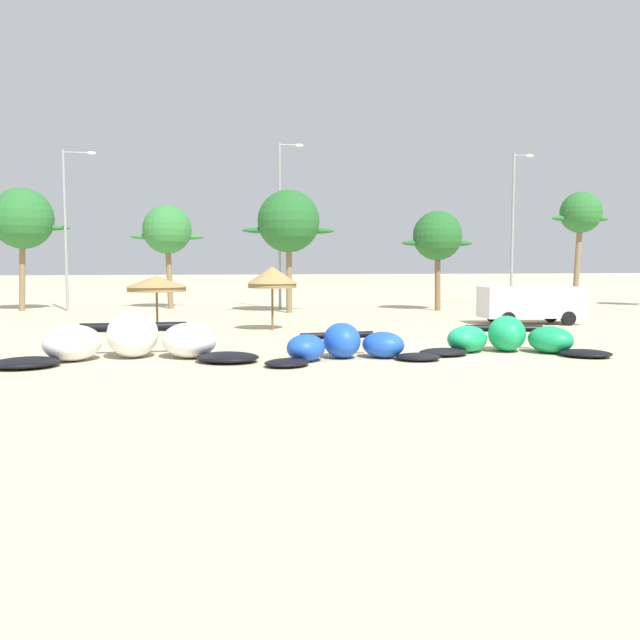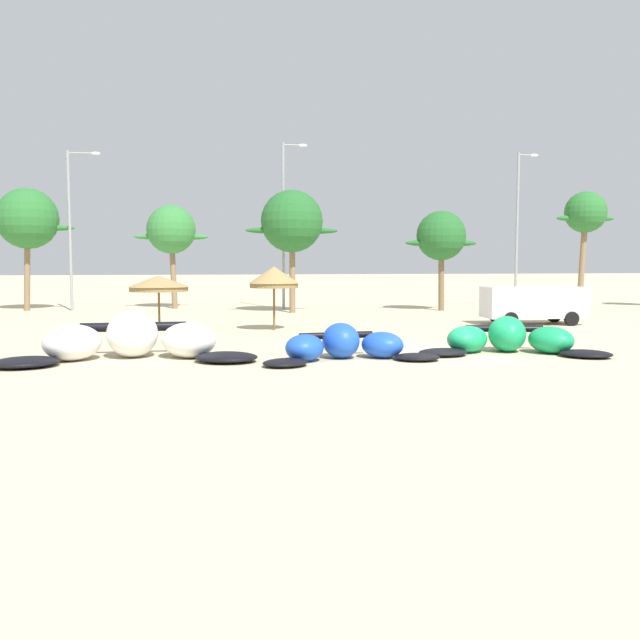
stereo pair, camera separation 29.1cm
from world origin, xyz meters
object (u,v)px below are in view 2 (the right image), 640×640
Objects in this scene: palm_left at (171,230)px; palm_center_right at (585,214)px; palm_center_left at (441,237)px; lamppost_west at (72,222)px; lamppost_east_center at (518,223)px; parked_van at (531,302)px; kite_far_left at (131,341)px; palm_leftmost at (27,219)px; beach_umbrella_near_van at (159,283)px; palm_left_of_gap at (292,222)px; kite_left at (344,346)px; beach_umbrella_middle at (274,277)px; lamppost_west_center at (285,218)px; kite_left_of_center at (509,339)px.

palm_center_right is at bearing -11.87° from palm_left.
lamppost_west is at bearing 170.81° from palm_center_left.
palm_left is 0.68× the size of lamppost_west.
parked_van is at bearing -112.12° from lamppost_east_center.
kite_far_left is 20.26m from parked_van.
lamppost_west is (-5.68, 22.49, 4.90)m from kite_far_left.
lamppost_east_center reaches higher than palm_leftmost.
palm_center_left reaches higher than parked_van.
palm_center_left is (25.24, -4.14, -1.06)m from palm_leftmost.
palm_leftmost is 31.33m from lamppost_east_center.
beach_umbrella_near_van is 12.33m from palm_left_of_gap.
kite_left is at bearing -10.46° from kite_far_left.
beach_umbrella_near_van is at bearing -152.43° from lamppost_east_center.
beach_umbrella_middle is 0.29× the size of lamppost_west.
kite_far_left is 2.89× the size of beach_umbrella_middle.
lamppost_east_center is at bearing 18.43° from palm_center_left.
palm_center_left reaches higher than kite_left.
lamppost_west_center is at bearing 130.34° from parked_van.
palm_center_right is 18.90m from lamppost_west_center.
lamppost_west is (-5.92, -0.96, 0.45)m from palm_left.
parked_van is at bearing 0.18° from beach_umbrella_near_van.
palm_left_of_gap is 1.18× the size of palm_center_left.
lamppost_west is (-12.32, 23.71, 5.05)m from kite_left.
palm_left reaches higher than kite_left_of_center.
kite_far_left is 1.66× the size of parked_van.
palm_left_of_gap is 9.39m from palm_center_left.
palm_center_left is (4.36, 19.45, 4.12)m from kite_left_of_center.
lamppost_east_center is at bearing 138.04° from palm_center_right.
palm_center_right is at bearing 54.06° from kite_left_of_center.
kite_far_left is at bearing -145.22° from palm_center_right.
kite_left_of_center is at bearing -51.71° from beach_umbrella_middle.
lamppost_west_center reaches higher than beach_umbrella_near_van.
palm_left is 7.44m from lamppost_west_center.
beach_umbrella_middle is 23.03m from palm_center_right.
kite_left_of_center is 0.84× the size of palm_leftmost.
beach_umbrella_near_van is (0.30, 9.09, 1.52)m from kite_far_left.
lamppost_west is at bearing -170.83° from palm_left.
beach_umbrella_middle is 12.79m from parked_van.
beach_umbrella_middle is 0.28× the size of lamppost_east_center.
beach_umbrella_near_van is 0.41× the size of palm_left.
beach_umbrella_near_van is 0.36× the size of palm_leftmost.
lamppost_west_center is at bearing -3.51° from lamppost_west.
parked_van is 14.82m from palm_left_of_gap.
palm_center_left is at bearing 77.36° from kite_left_of_center.
kite_far_left reaches higher than kite_left_of_center.
lamppost_west is (-31.65, 4.45, -0.51)m from palm_center_right.
kite_left is 0.78× the size of palm_leftmost.
beach_umbrella_near_van is 0.28× the size of lamppost_west.
kite_left_of_center is 31.92m from palm_leftmost.
kite_far_left is 12.48m from kite_left_of_center.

